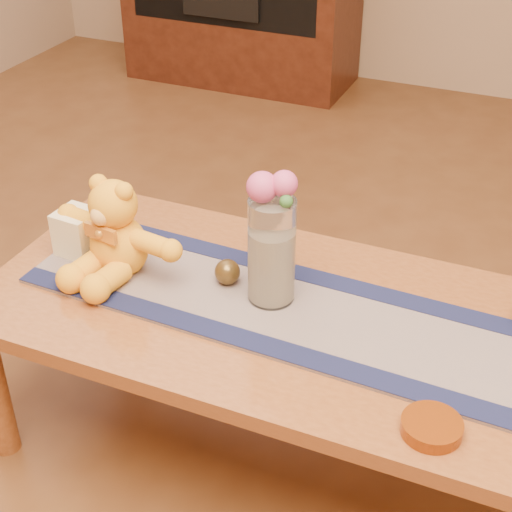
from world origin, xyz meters
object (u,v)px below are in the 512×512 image
at_px(pillar_candle, 78,232).
at_px(glass_vase, 272,251).
at_px(teddy_bear, 117,227).
at_px(amber_dish, 432,427).
at_px(bronze_ball, 227,272).

xyz_separation_m(pillar_candle, glass_vase, (0.53, 0.01, 0.07)).
distance_m(teddy_bear, glass_vase, 0.39).
bearing_deg(pillar_candle, amber_dish, -15.37).
height_order(glass_vase, amber_dish, glass_vase).
height_order(pillar_candle, amber_dish, pillar_candle).
distance_m(teddy_bear, pillar_candle, 0.15).
bearing_deg(pillar_candle, glass_vase, 0.79).
distance_m(teddy_bear, amber_dish, 0.88).
distance_m(bronze_ball, amber_dish, 0.63).
relative_size(pillar_candle, glass_vase, 0.44).
xyz_separation_m(teddy_bear, pillar_candle, (-0.14, 0.02, -0.06)).
relative_size(teddy_bear, pillar_candle, 3.03).
relative_size(teddy_bear, glass_vase, 1.34).
bearing_deg(bronze_ball, amber_dish, -27.13).
relative_size(glass_vase, bronze_ball, 4.15).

